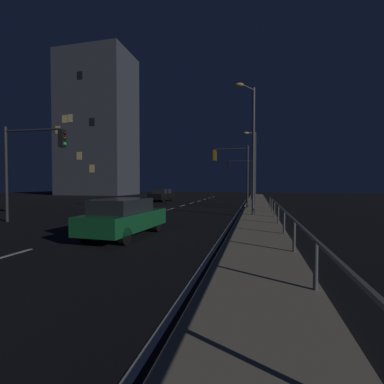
# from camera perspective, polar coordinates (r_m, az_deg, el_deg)

# --- Properties ---
(ground_plane) EXTENTS (112.00, 112.00, 0.00)m
(ground_plane) POSITION_cam_1_polar(r_m,az_deg,el_deg) (20.41, -7.57, -4.46)
(ground_plane) COLOR black
(ground_plane) RESTS_ON ground
(sidewalk_right) EXTENTS (2.36, 77.00, 0.14)m
(sidewalk_right) POSITION_cam_1_polar(r_m,az_deg,el_deg) (19.06, 13.61, -4.71)
(sidewalk_right) COLOR gray
(sidewalk_right) RESTS_ON ground
(lane_markings_center) EXTENTS (0.14, 50.00, 0.01)m
(lane_markings_center) POSITION_cam_1_polar(r_m,az_deg,el_deg) (23.70, -4.53, -3.60)
(lane_markings_center) COLOR silver
(lane_markings_center) RESTS_ON ground
(lane_edge_line) EXTENTS (0.14, 53.00, 0.01)m
(lane_edge_line) POSITION_cam_1_polar(r_m,az_deg,el_deg) (24.08, 10.16, -3.54)
(lane_edge_line) COLOR silver
(lane_edge_line) RESTS_ON ground
(car) EXTENTS (2.05, 4.49, 1.57)m
(car) POSITION_cam_1_polar(r_m,az_deg,el_deg) (11.47, -14.06, -5.11)
(car) COLOR #14592D
(car) RESTS_ON ground
(car_oncoming) EXTENTS (2.04, 4.49, 1.57)m
(car_oncoming) POSITION_cam_1_polar(r_m,az_deg,el_deg) (34.42, -6.42, -0.62)
(car_oncoming) COLOR black
(car_oncoming) RESTS_ON ground
(traffic_light_mid_right) EXTENTS (3.24, 0.36, 5.39)m
(traffic_light_mid_right) POSITION_cam_1_polar(r_m,az_deg,el_deg) (24.15, 8.44, 5.72)
(traffic_light_mid_right) COLOR #38383D
(traffic_light_mid_right) RESTS_ON sidewalk_right
(traffic_light_mid_left) EXTENTS (3.94, 0.44, 5.45)m
(traffic_light_mid_left) POSITION_cam_1_polar(r_m,az_deg,el_deg) (17.79, -30.74, 6.82)
(traffic_light_mid_left) COLOR #2D3033
(traffic_light_mid_left) RESTS_ON ground
(traffic_light_far_center) EXTENTS (3.45, 0.34, 5.50)m
(traffic_light_far_center) POSITION_cam_1_polar(r_m,az_deg,el_deg) (38.16, 10.28, 4.33)
(traffic_light_far_center) COLOR #2D3033
(traffic_light_far_center) RESTS_ON sidewalk_right
(street_lamp_far_end) EXTENTS (1.22, 1.32, 7.01)m
(street_lamp_far_end) POSITION_cam_1_polar(r_m,az_deg,el_deg) (26.56, 12.80, 6.30)
(street_lamp_far_end) COLOR #38383D
(street_lamp_far_end) RESTS_ON sidewalk_right
(street_lamp_mid_block) EXTENTS (1.24, 1.66, 8.36)m
(street_lamp_mid_block) POSITION_cam_1_polar(r_m,az_deg,el_deg) (18.34, 12.34, 10.76)
(street_lamp_mid_block) COLOR #4C4C51
(street_lamp_mid_block) RESTS_ON sidewalk_right
(barrier_fence) EXTENTS (0.09, 24.35, 0.98)m
(barrier_fence) POSITION_cam_1_polar(r_m,az_deg,el_deg) (11.70, 18.83, -4.73)
(barrier_fence) COLOR #59595E
(barrier_fence) RESTS_ON sidewalk_right
(building_distant) EXTENTS (14.29, 10.04, 29.16)m
(building_distant) POSITION_cam_1_polar(r_m,az_deg,el_deg) (61.73, -19.21, 13.13)
(building_distant) COLOR #3D424C
(building_distant) RESTS_ON ground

